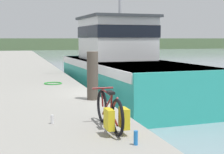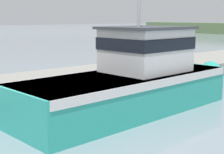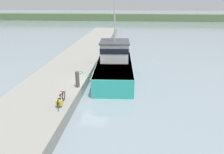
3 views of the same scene
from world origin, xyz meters
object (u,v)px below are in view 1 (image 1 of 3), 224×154
(fishing_boat_main, at_px, (121,66))
(water_bottle_by_bike, at_px, (52,119))
(bicycle_touring, at_px, (111,113))
(water_bottle_on_curb, at_px, (136,138))
(mooring_post, at_px, (93,76))

(fishing_boat_main, relative_size, water_bottle_by_bike, 67.68)
(bicycle_touring, relative_size, water_bottle_on_curb, 7.36)
(bicycle_touring, height_order, water_bottle_by_bike, bicycle_touring)
(mooring_post, bearing_deg, water_bottle_by_bike, -119.38)
(water_bottle_on_curb, distance_m, water_bottle_by_bike, 2.12)
(water_bottle_by_bike, bearing_deg, bicycle_touring, -39.07)
(bicycle_touring, distance_m, mooring_post, 3.36)
(bicycle_touring, relative_size, water_bottle_by_bike, 9.60)
(bicycle_touring, xyz_separation_m, water_bottle_on_curb, (0.14, -0.95, -0.22))
(fishing_boat_main, xyz_separation_m, water_bottle_by_bike, (-4.01, -8.09, -0.37))
(water_bottle_on_curb, bearing_deg, fishing_boat_main, 73.86)
(fishing_boat_main, distance_m, water_bottle_by_bike, 9.04)
(fishing_boat_main, xyz_separation_m, bicycle_touring, (-2.99, -8.91, -0.13))
(fishing_boat_main, relative_size, water_bottle_on_curb, 51.88)
(bicycle_touring, xyz_separation_m, mooring_post, (0.39, 3.32, 0.34))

